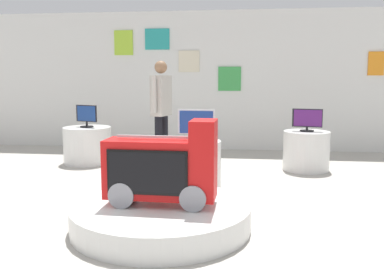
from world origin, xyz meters
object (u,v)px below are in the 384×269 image
object	(u,v)px
display_pedestal_right_rear	(88,145)
tv_on_right_rear	(87,116)
tv_on_left_rear	(307,120)
novelty_firetruck_tv	(163,171)
display_pedestal_center_rear	(196,163)
main_display_pedestal	(161,216)
tv_on_center_rear	(196,124)
display_pedestal_left_rear	(306,151)
shopper_browsing_near_truck	(161,107)

from	to	relation	value
display_pedestal_right_rear	tv_on_right_rear	xyz separation A→B (m)	(0.00, -0.00, 0.53)
tv_on_left_rear	display_pedestal_right_rear	distance (m)	3.82
novelty_firetruck_tv	tv_on_left_rear	bearing A→B (deg)	58.18
display_pedestal_center_rear	display_pedestal_right_rear	distance (m)	2.51
main_display_pedestal	tv_on_right_rear	xyz separation A→B (m)	(-1.94, 3.05, 0.72)
novelty_firetruck_tv	tv_on_left_rear	world-z (taller)	novelty_firetruck_tv
novelty_firetruck_tv	display_pedestal_center_rear	world-z (taller)	novelty_firetruck_tv
tv_on_left_rear	tv_on_center_rear	bearing A→B (deg)	-143.61
display_pedestal_center_rear	tv_on_right_rear	bearing A→B (deg)	147.16
tv_on_left_rear	display_pedestal_left_rear	bearing A→B (deg)	101.29
display_pedestal_left_rear	display_pedestal_right_rear	world-z (taller)	same
tv_on_right_rear	novelty_firetruck_tv	bearing A→B (deg)	-57.39
main_display_pedestal	display_pedestal_center_rear	world-z (taller)	display_pedestal_center_rear
novelty_firetruck_tv	tv_on_center_rear	size ratio (longest dim) A/B	2.18
novelty_firetruck_tv	shopper_browsing_near_truck	world-z (taller)	shopper_browsing_near_truck
shopper_browsing_near_truck	main_display_pedestal	bearing A→B (deg)	-79.01
main_display_pedestal	tv_on_center_rear	size ratio (longest dim) A/B	3.54
tv_on_left_rear	shopper_browsing_near_truck	bearing A→B (deg)	-170.58
display_pedestal_center_rear	tv_on_right_rear	distance (m)	2.56
novelty_firetruck_tv	display_pedestal_center_rear	distance (m)	1.73
display_pedestal_left_rear	display_pedestal_center_rear	xyz separation A→B (m)	(-1.68, -1.24, 0.00)
tv_on_center_rear	display_pedestal_right_rear	xyz separation A→B (m)	(-2.10, 1.37, -0.56)
main_display_pedestal	novelty_firetruck_tv	world-z (taller)	novelty_firetruck_tv
novelty_firetruck_tv	tv_on_left_rear	distance (m)	3.46
tv_on_left_rear	main_display_pedestal	bearing A→B (deg)	-122.18
tv_on_left_rear	display_pedestal_right_rear	size ratio (longest dim) A/B	0.57
shopper_browsing_near_truck	tv_on_left_rear	bearing A→B (deg)	9.42
display_pedestal_left_rear	display_pedestal_center_rear	world-z (taller)	same
display_pedestal_right_rear	tv_on_center_rear	bearing A→B (deg)	-32.97
main_display_pedestal	display_pedestal_left_rear	world-z (taller)	display_pedestal_left_rear
tv_on_center_rear	shopper_browsing_near_truck	world-z (taller)	shopper_browsing_near_truck
display_pedestal_left_rear	display_pedestal_center_rear	bearing A→B (deg)	-143.60
tv_on_center_rear	tv_on_right_rear	bearing A→B (deg)	147.08
tv_on_left_rear	display_pedestal_center_rear	bearing A→B (deg)	-143.70
tv_on_right_rear	tv_on_center_rear	bearing A→B (deg)	-32.92
display_pedestal_left_rear	display_pedestal_center_rear	distance (m)	2.08
main_display_pedestal	tv_on_left_rear	distance (m)	3.53
display_pedestal_center_rear	main_display_pedestal	bearing A→B (deg)	-95.57
display_pedestal_center_rear	display_pedestal_right_rear	world-z (taller)	same
main_display_pedestal	novelty_firetruck_tv	xyz separation A→B (m)	(0.02, -0.01, 0.47)
tv_on_center_rear	tv_on_right_rear	distance (m)	2.51
novelty_firetruck_tv	tv_on_left_rear	size ratio (longest dim) A/B	2.33
tv_on_left_rear	shopper_browsing_near_truck	xyz separation A→B (m)	(-2.34, -0.39, 0.21)
display_pedestal_right_rear	shopper_browsing_near_truck	xyz separation A→B (m)	(1.45, -0.52, 0.72)
main_display_pedestal	display_pedestal_left_rear	xyz separation A→B (m)	(1.84, 2.93, 0.20)
main_display_pedestal	shopper_browsing_near_truck	distance (m)	2.75
main_display_pedestal	shopper_browsing_near_truck	xyz separation A→B (m)	(-0.49, 2.54, 0.92)
display_pedestal_left_rear	shopper_browsing_near_truck	bearing A→B (deg)	-170.48
tv_on_center_rear	tv_on_right_rear	xyz separation A→B (m)	(-2.10, 1.36, -0.03)
tv_on_right_rear	main_display_pedestal	bearing A→B (deg)	-57.61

